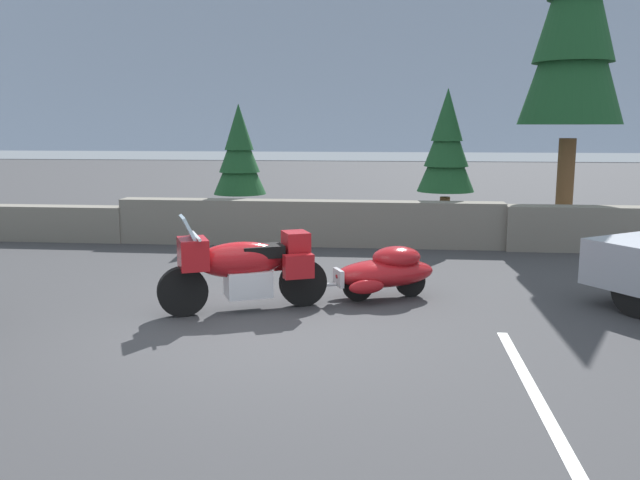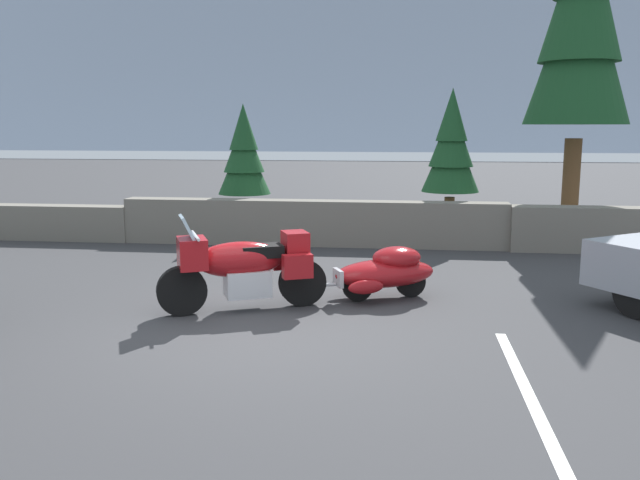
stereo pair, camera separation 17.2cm
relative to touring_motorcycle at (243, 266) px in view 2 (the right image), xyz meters
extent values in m
plane|color=#38383A|center=(0.26, -0.95, -0.62)|extent=(80.00, 80.00, 0.00)
cube|color=slate|center=(0.26, 5.07, -0.15)|extent=(8.00, 0.48, 0.94)
cube|color=#99A8BF|center=(0.26, 95.02, 7.38)|extent=(240.00, 80.00, 16.00)
cylinder|color=black|center=(-0.75, -0.33, -0.29)|extent=(0.66, 0.40, 0.66)
cylinder|color=black|center=(0.76, 0.34, -0.29)|extent=(0.66, 0.40, 0.66)
cube|color=silver|center=(0.05, 0.02, -0.24)|extent=(0.73, 0.65, 0.36)
ellipsoid|color=maroon|center=(-0.04, -0.02, 0.09)|extent=(1.28, 0.89, 0.48)
cube|color=maroon|center=(-0.61, -0.27, 0.21)|extent=(0.54, 0.62, 0.40)
cube|color=#9EB7C6|center=(-0.66, -0.29, 0.54)|extent=(0.35, 0.48, 0.34)
cube|color=black|center=(0.23, 0.10, 0.19)|extent=(0.66, 0.56, 0.16)
cube|color=maroon|center=(0.67, 0.30, 0.29)|extent=(0.46, 0.50, 0.28)
cube|color=maroon|center=(0.74, 0.00, 0.01)|extent=(0.43, 0.31, 0.32)
cube|color=maroon|center=(0.50, 0.55, 0.01)|extent=(0.43, 0.31, 0.32)
cylinder|color=silver|center=(-0.56, -0.25, 0.44)|extent=(0.32, 0.66, 0.04)
cylinder|color=silver|center=(-0.70, -0.31, -0.04)|extent=(0.26, 0.17, 0.54)
cylinder|color=black|center=(1.51, 0.67, -0.40)|extent=(0.44, 0.27, 0.44)
cylinder|color=black|center=(2.26, 1.01, -0.40)|extent=(0.44, 0.27, 0.44)
ellipsoid|color=maroon|center=(1.89, 0.84, -0.24)|extent=(1.65, 1.23, 0.40)
ellipsoid|color=maroon|center=(2.05, 0.92, -0.02)|extent=(0.89, 0.80, 0.32)
cube|color=silver|center=(1.24, 0.55, -0.26)|extent=(0.19, 0.32, 0.24)
ellipsoid|color=maroon|center=(1.64, 0.38, -0.34)|extent=(0.53, 0.34, 0.20)
ellipsoid|color=maroon|center=(1.38, 0.97, -0.34)|extent=(0.53, 0.34, 0.20)
cylinder|color=silver|center=(0.88, 0.39, -0.35)|extent=(0.66, 0.33, 0.05)
cylinder|color=black|center=(5.20, 0.27, -0.28)|extent=(0.57, 0.68, 0.68)
cylinder|color=brown|center=(5.69, 6.19, 0.48)|extent=(0.36, 0.36, 2.21)
cone|color=#194723|center=(5.69, 6.19, 3.63)|extent=(2.14, 2.14, 3.49)
cylinder|color=brown|center=(3.14, 6.07, -0.15)|extent=(0.22, 0.22, 0.94)
cone|color=#194723|center=(3.14, 6.07, 1.19)|extent=(1.23, 1.23, 1.49)
cone|color=#194723|center=(3.14, 6.07, 1.64)|extent=(0.96, 0.96, 1.31)
cone|color=#194723|center=(3.14, 6.07, 2.09)|extent=(0.68, 0.68, 1.12)
cylinder|color=brown|center=(-1.41, 6.03, -0.19)|extent=(0.21, 0.21, 0.85)
cone|color=#194723|center=(-1.41, 6.03, 1.02)|extent=(1.17, 1.17, 1.35)
cone|color=#194723|center=(-1.41, 6.03, 1.43)|extent=(0.91, 0.91, 1.18)
cone|color=#194723|center=(-1.41, 6.03, 1.83)|extent=(0.64, 0.64, 1.01)
cube|color=silver|center=(3.32, -2.45, -0.62)|extent=(0.12, 3.60, 0.01)
camera|label=1|loc=(1.94, -8.61, 1.86)|focal=37.44mm
camera|label=2|loc=(2.11, -8.59, 1.86)|focal=37.44mm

